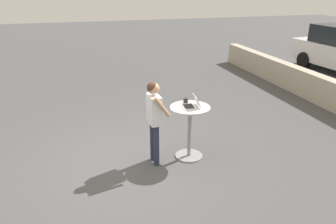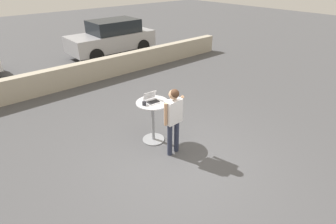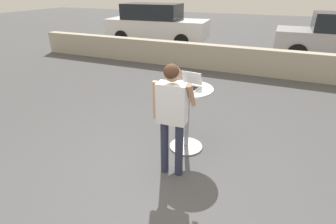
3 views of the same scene
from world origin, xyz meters
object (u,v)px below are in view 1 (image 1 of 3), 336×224
standing_person (154,113)px  cafe_table (190,126)px  laptop (191,104)px  coffee_mug (186,101)px

standing_person → cafe_table: bearing=92.3°
laptop → coffee_mug: bearing=-173.1°
cafe_table → laptop: bearing=75.3°
cafe_table → coffee_mug: (-0.23, -0.01, 0.43)m
coffee_mug → standing_person: 0.74m
cafe_table → standing_person: bearing=-87.7°
cafe_table → coffee_mug: size_ratio=8.56×
laptop → coffee_mug: 0.24m
cafe_table → laptop: 0.43m
laptop → coffee_mug: (-0.24, -0.03, -0.00)m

